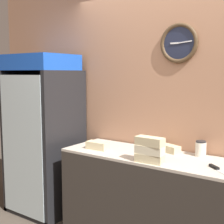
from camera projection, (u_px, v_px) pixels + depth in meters
wall_back at (178, 105)px, 3.13m from camera, size 5.20×0.10×2.70m
prep_counter at (160, 203)px, 2.96m from camera, size 1.97×0.62×0.90m
beverage_cooler at (47, 126)px, 3.77m from camera, size 0.77×0.68×1.88m
sandwich_stack_bottom at (149, 158)px, 2.71m from camera, size 0.25×0.12×0.08m
sandwich_stack_middle at (150, 150)px, 2.70m from camera, size 0.25×0.11×0.08m
sandwich_stack_top at (150, 141)px, 2.69m from camera, size 0.25×0.11×0.08m
sandwich_flat_left at (98, 145)px, 3.18m from camera, size 0.23×0.12×0.08m
sandwich_flat_right at (169, 148)px, 3.07m from camera, size 0.25×0.17×0.07m
chefs_knife at (218, 169)px, 2.50m from camera, size 0.26×0.22×0.02m
condiment_jar at (201, 149)px, 2.91m from camera, size 0.10×0.10×0.15m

